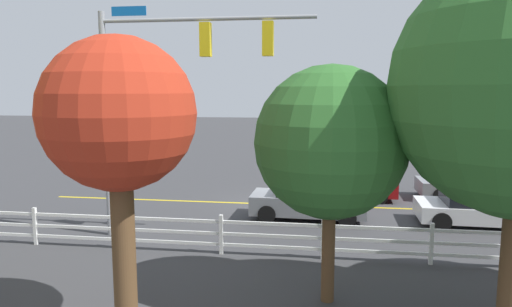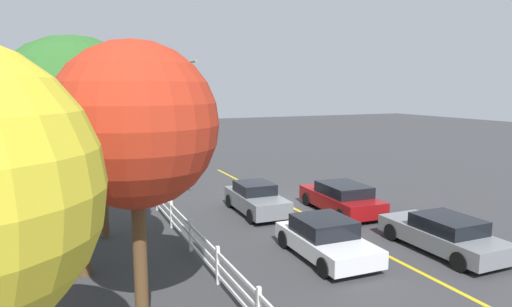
{
  "view_description": "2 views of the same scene",
  "coord_description": "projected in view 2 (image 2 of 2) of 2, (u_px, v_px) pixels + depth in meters",
  "views": [
    {
      "loc": [
        -1.46,
        18.52,
        4.68
      ],
      "look_at": [
        0.91,
        1.94,
        2.37
      ],
      "focal_mm": 32.38,
      "sensor_mm": 36.0,
      "label": 1
    },
    {
      "loc": [
        -19.01,
        10.0,
        5.68
      ],
      "look_at": [
        1.85,
        0.72,
        2.3
      ],
      "focal_mm": 31.18,
      "sensor_mm": 36.0,
      "label": 2
    }
  ],
  "objects": [
    {
      "name": "tree_1",
      "position": [
        42.0,
        123.0,
        19.09
      ],
      "size": [
        2.81,
        2.81,
        5.66
      ],
      "color": "brown",
      "rests_on": "ground_plane"
    },
    {
      "name": "tree_4",
      "position": [
        135.0,
        126.0,
        10.02
      ],
      "size": [
        3.81,
        3.81,
        6.76
      ],
      "color": "brown",
      "rests_on": "ground_plane"
    },
    {
      "name": "car_3",
      "position": [
        443.0,
        234.0,
        15.48
      ],
      "size": [
        4.62,
        1.98,
        1.29
      ],
      "rotation": [
        0.0,
        0.0,
        6.28
      ],
      "color": "slate",
      "rests_on": "ground_plane"
    },
    {
      "name": "ground_plane",
      "position": [
        284.0,
        203.0,
        22.03
      ],
      "size": [
        120.0,
        120.0,
        0.0
      ],
      "primitive_type": "plane",
      "color": "#38383A"
    },
    {
      "name": "signal_assembly",
      "position": [
        171.0,
        101.0,
        22.36
      ],
      "size": [
        6.67,
        0.38,
        7.19
      ],
      "color": "gray",
      "rests_on": "ground_plane"
    },
    {
      "name": "tree_3",
      "position": [
        101.0,
        145.0,
        16.56
      ],
      "size": [
        3.31,
        3.31,
        5.23
      ],
      "color": "brown",
      "rests_on": "ground_plane"
    },
    {
      "name": "white_rail_fence",
      "position": [
        180.0,
        223.0,
        16.81
      ],
      "size": [
        26.1,
        0.1,
        1.15
      ],
      "color": "white",
      "rests_on": "ground_plane"
    },
    {
      "name": "car_1",
      "position": [
        256.0,
        199.0,
        20.26
      ],
      "size": [
        4.16,
        1.91,
        1.39
      ],
      "rotation": [
        0.0,
        0.0,
        3.11
      ],
      "color": "slate",
      "rests_on": "ground_plane"
    },
    {
      "name": "tree_2",
      "position": [
        54.0,
        97.0,
        24.24
      ],
      "size": [
        4.7,
        4.7,
        7.56
      ],
      "color": "brown",
      "rests_on": "ground_plane"
    },
    {
      "name": "car_2",
      "position": [
        341.0,
        198.0,
        20.39
      ],
      "size": [
        4.68,
        2.22,
        1.37
      ],
      "rotation": [
        0.0,
        0.0,
        6.23
      ],
      "color": "maroon",
      "rests_on": "ground_plane"
    },
    {
      "name": "car_0",
      "position": [
        326.0,
        239.0,
        14.96
      ],
      "size": [
        4.09,
        2.09,
        1.33
      ],
      "rotation": [
        0.0,
        0.0,
        3.11
      ],
      "color": "silver",
      "rests_on": "ground_plane"
    },
    {
      "name": "tree_0",
      "position": [
        76.0,
        120.0,
        12.93
      ],
      "size": [
        4.84,
        4.84,
        7.17
      ],
      "color": "brown",
      "rests_on": "ground_plane"
    },
    {
      "name": "lane_center_stripe",
      "position": [
        329.0,
        226.0,
        18.42
      ],
      "size": [
        28.0,
        0.16,
        0.01
      ],
      "primitive_type": "cube",
      "color": "gold",
      "rests_on": "ground_plane"
    }
  ]
}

